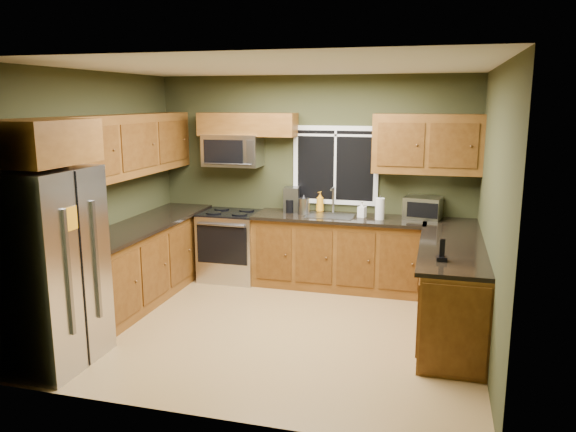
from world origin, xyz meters
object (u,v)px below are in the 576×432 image
at_px(paper_towel_roll, 380,209).
at_px(soap_bottle_c, 293,204).
at_px(soap_bottle_a, 320,202).
at_px(microwave, 233,150).
at_px(coffee_maker, 291,200).
at_px(toaster_oven, 423,208).
at_px(range, 231,245).
at_px(kettle, 304,205).
at_px(refrigerator, 47,269).
at_px(soap_bottle_b, 362,209).
at_px(cordless_phone, 442,254).

relative_size(paper_towel_roll, soap_bottle_c, 1.69).
bearing_deg(soap_bottle_a, microwave, -175.39).
height_order(microwave, coffee_maker, microwave).
relative_size(toaster_oven, paper_towel_roll, 1.65).
distance_m(range, microwave, 1.27).
bearing_deg(kettle, microwave, 173.60).
distance_m(microwave, paper_towel_roll, 2.09).
xyz_separation_m(coffee_maker, soap_bottle_c, (0.00, 0.07, -0.06)).
height_order(range, soap_bottle_a, soap_bottle_a).
xyz_separation_m(range, kettle, (1.00, 0.02, 0.59)).
xyz_separation_m(toaster_oven, coffee_maker, (-1.69, 0.02, 0.01)).
height_order(refrigerator, kettle, refrigerator).
bearing_deg(soap_bottle_c, soap_bottle_b, -11.89).
distance_m(refrigerator, microwave, 3.10).
relative_size(range, coffee_maker, 2.91).
xyz_separation_m(microwave, paper_towel_roll, (1.98, -0.17, -0.66)).
distance_m(kettle, soap_bottle_c, 0.29).
height_order(toaster_oven, paper_towel_roll, paper_towel_roll).
bearing_deg(soap_bottle_c, microwave, -173.28).
bearing_deg(soap_bottle_c, refrigerator, -116.40).
height_order(microwave, paper_towel_roll, microwave).
height_order(refrigerator, cordless_phone, refrigerator).
relative_size(refrigerator, range, 1.92).
relative_size(range, toaster_oven, 1.94).
height_order(refrigerator, paper_towel_roll, refrigerator).
relative_size(refrigerator, soap_bottle_c, 10.38).
xyz_separation_m(soap_bottle_b, cordless_phone, (0.97, -1.76, -0.04)).
height_order(microwave, toaster_oven, microwave).
bearing_deg(kettle, paper_towel_roll, -3.56).
bearing_deg(kettle, coffee_maker, 145.37).
xyz_separation_m(toaster_oven, kettle, (-1.49, -0.12, -0.02)).
bearing_deg(soap_bottle_b, microwave, 176.54).
relative_size(soap_bottle_a, soap_bottle_c, 1.56).
bearing_deg(microwave, kettle, -6.40).
xyz_separation_m(refrigerator, coffee_maker, (1.49, 2.93, 0.19)).
xyz_separation_m(refrigerator, cordless_phone, (3.41, 1.04, 0.10)).
bearing_deg(cordless_phone, refrigerator, -163.09).
height_order(toaster_oven, soap_bottle_a, toaster_oven).
distance_m(toaster_oven, coffee_maker, 1.69).
distance_m(refrigerator, range, 2.89).
bearing_deg(microwave, paper_towel_roll, -5.00).
height_order(toaster_oven, soap_bottle_b, toaster_oven).
xyz_separation_m(range, toaster_oven, (2.49, 0.15, 0.61)).
relative_size(refrigerator, soap_bottle_b, 8.86).
relative_size(refrigerator, paper_towel_roll, 6.15).
relative_size(kettle, soap_bottle_b, 1.27).
height_order(coffee_maker, kettle, coffee_maker).
height_order(range, cordless_phone, cordless_phone).
bearing_deg(paper_towel_roll, toaster_oven, 19.86).
height_order(refrigerator, microwave, microwave).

